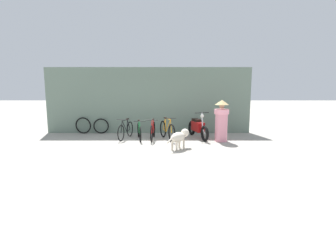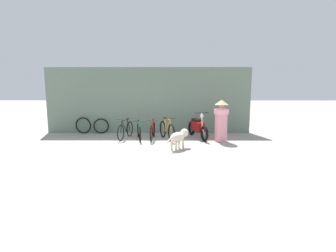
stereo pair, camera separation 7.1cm
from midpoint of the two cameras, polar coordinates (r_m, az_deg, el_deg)
The scene contains 11 objects.
ground_plane at distance 8.73m, azimuth -6.13°, elevation -5.24°, with size 60.00×60.00×0.00m, color #9E998E.
shop_wall_back at distance 11.79m, azimuth -4.57°, elevation 5.56°, with size 9.09×0.20×2.91m.
bicycle_0 at distance 10.62m, azimuth -9.48°, elevation -0.91°, with size 0.49×1.56×0.82m.
bicycle_1 at distance 10.38m, azimuth -6.57°, elevation -1.17°, with size 0.46×1.59×0.79m.
bicycle_2 at distance 10.32m, azimuth -3.61°, elevation -1.09°, with size 0.46×1.62×0.84m.
bicycle_3 at distance 10.30m, azimuth -0.47°, elevation -0.97°, with size 0.66×1.63×0.90m.
motorcycle at distance 10.64m, azimuth 6.23°, elevation -0.35°, with size 0.71×1.94×1.09m.
stray_dog at distance 8.76m, azimuth 2.24°, elevation -2.32°, with size 0.83×0.99×0.65m.
person_in_robes at distance 10.13m, azimuth 11.26°, elevation 1.26°, with size 0.60×0.60×1.58m.
spare_tire_left at distance 12.21m, azimuth -18.22°, elevation 0.11°, with size 0.73×0.16×0.73m.
spare_tire_right at distance 12.00m, azimuth -14.61°, elevation -0.01°, with size 0.68×0.15×0.67m.
Camera 1 is at (0.88, -8.42, 2.10)m, focal length 28.00 mm.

